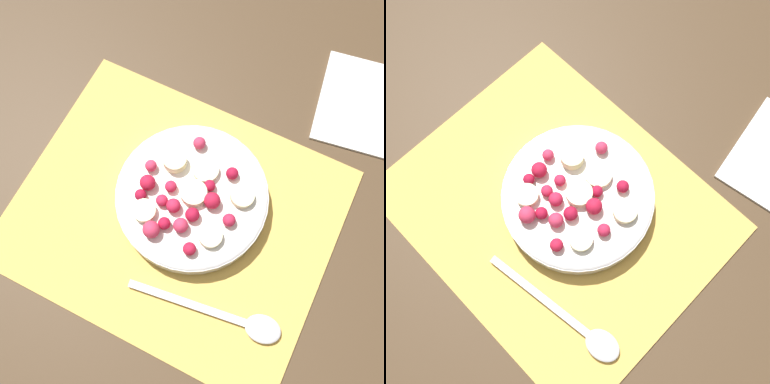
{
  "view_description": "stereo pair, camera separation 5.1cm",
  "coord_description": "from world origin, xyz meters",
  "views": [
    {
      "loc": [
        0.08,
        -0.12,
        0.53
      ],
      "look_at": [
        0.01,
        0.03,
        0.04
      ],
      "focal_mm": 40.0,
      "sensor_mm": 36.0,
      "label": 1
    },
    {
      "loc": [
        0.12,
        -0.09,
        0.53
      ],
      "look_at": [
        0.01,
        0.03,
        0.04
      ],
      "focal_mm": 40.0,
      "sensor_mm": 36.0,
      "label": 2
    }
  ],
  "objects": [
    {
      "name": "spoon",
      "position": [
        0.12,
        -0.08,
        0.01
      ],
      "size": [
        0.19,
        0.05,
        0.01
      ],
      "rotation": [
        0.0,
        0.0,
        6.42
      ],
      "color": "silver",
      "rests_on": "placemat"
    },
    {
      "name": "fruit_bowl",
      "position": [
        0.01,
        0.02,
        0.02
      ],
      "size": [
        0.19,
        0.19,
        0.05
      ],
      "color": "white",
      "rests_on": "placemat"
    },
    {
      "name": "ground_plane",
      "position": [
        0.0,
        0.0,
        0.0
      ],
      "size": [
        3.0,
        3.0,
        0.0
      ],
      "primitive_type": "plane",
      "color": "#4C3823"
    },
    {
      "name": "placemat",
      "position": [
        0.0,
        0.0,
        0.0
      ],
      "size": [
        0.39,
        0.32,
        0.01
      ],
      "color": "#E0B251",
      "rests_on": "ground_plane"
    }
  ]
}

